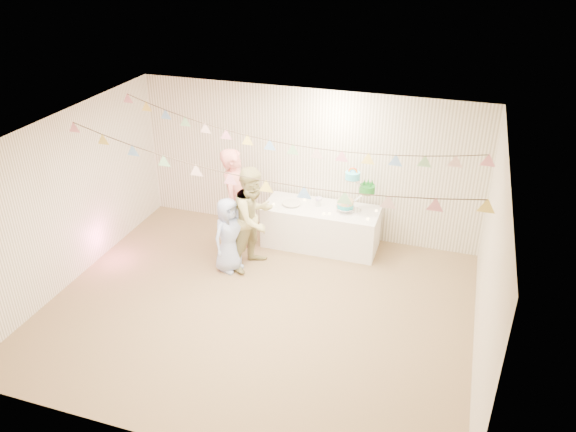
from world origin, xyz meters
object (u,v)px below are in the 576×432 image
(person_adult_b, at_px, (254,218))
(person_child, at_px, (229,235))
(cake_stand, at_px, (356,190))
(person_adult_a, at_px, (236,202))
(table, at_px, (321,227))

(person_adult_b, xyz_separation_m, person_child, (-0.34, -0.24, -0.23))
(cake_stand, height_order, person_adult_a, person_adult_a)
(person_adult_a, xyz_separation_m, person_adult_b, (0.44, -0.33, -0.06))
(table, distance_m, person_adult_a, 1.53)
(table, height_order, cake_stand, cake_stand)
(table, height_order, person_child, person_child)
(table, bearing_deg, person_adult_b, -132.44)
(person_adult_b, bearing_deg, person_child, 144.15)
(cake_stand, xyz_separation_m, person_adult_b, (-1.40, -0.98, -0.26))
(cake_stand, xyz_separation_m, person_child, (-1.74, -1.22, -0.49))
(person_child, bearing_deg, person_adult_a, 32.70)
(table, xyz_separation_m, person_adult_b, (-0.85, -0.93, 0.49))
(table, relative_size, person_child, 1.55)
(cake_stand, distance_m, person_adult_a, 1.96)
(cake_stand, relative_size, person_adult_a, 0.39)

